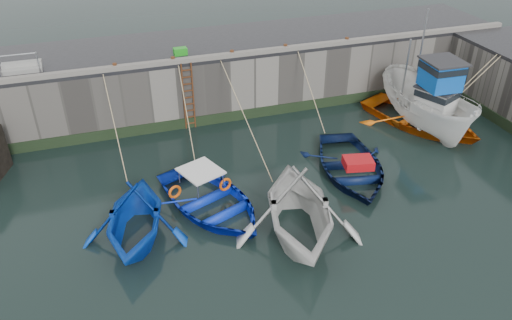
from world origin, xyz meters
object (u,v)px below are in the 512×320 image
object	(u,v)px
bollard_c	(232,53)
bollard_d	(285,47)
bollard_e	(347,40)
bollard_b	(173,60)
boat_far_white	(427,105)
boat_near_navy	(350,172)
bollard_a	(115,66)
ladder	(189,97)
boat_near_blue	(211,208)
boat_near_white	(138,236)
boat_far_orange	(422,117)
fish_crate	(180,51)
boat_near_blacktrim	(297,233)

from	to	relation	value
bollard_c	bollard_d	size ratio (longest dim) A/B	1.00
bollard_e	bollard_b	bearing A→B (deg)	180.00
bollard_b	bollard_c	world-z (taller)	same
boat_far_white	bollard_d	world-z (taller)	boat_far_white
boat_near_navy	bollard_a	bearing A→B (deg)	155.65
boat_near_navy	ladder	bearing A→B (deg)	144.68
boat_near_navy	boat_near_blue	bearing A→B (deg)	-163.04
boat_near_white	bollard_d	world-z (taller)	bollard_d
boat_near_blue	bollard_d	size ratio (longest dim) A/B	18.61
ladder	bollard_a	xyz separation A→B (m)	(-3.00, 0.34, 1.71)
boat_far_orange	bollard_c	xyz separation A→B (m)	(-8.27, 3.49, 2.90)
boat_near_blue	boat_near_white	bearing A→B (deg)	174.46
boat_near_blue	bollard_c	world-z (taller)	bollard_c
boat_far_orange	bollard_b	size ratio (longest dim) A/B	25.50
boat_near_navy	fish_crate	distance (m)	9.46
boat_near_blue	boat_far_orange	xyz separation A→B (m)	(11.08, 3.17, 0.40)
ladder	boat_near_blacktrim	world-z (taller)	ladder
boat_near_blacktrim	bollard_c	bearing A→B (deg)	101.02
boat_far_orange	fish_crate	distance (m)	11.73
ladder	bollard_d	distance (m)	5.11
boat_near_navy	bollard_d	xyz separation A→B (m)	(-0.57, 6.13, 3.30)
bollard_b	bollard_e	size ratio (longest dim) A/B	1.00
bollard_d	boat_near_blue	bearing A→B (deg)	-129.07
boat_near_blacktrim	boat_far_white	bearing A→B (deg)	44.95
boat_far_white	bollard_c	distance (m)	9.34
boat_far_white	bollard_a	distance (m)	14.17
boat_far_orange	bollard_b	bearing A→B (deg)	138.37
boat_near_white	boat_near_navy	world-z (taller)	boat_near_white
fish_crate	bollard_d	distance (m)	4.89
boat_near_blue	boat_near_navy	size ratio (longest dim) A/B	1.01
ladder	boat_near_navy	size ratio (longest dim) A/B	0.62
fish_crate	bollard_b	xyz separation A→B (m)	(-0.50, -0.92, -0.02)
boat_near_white	bollard_a	bearing A→B (deg)	101.55
bollard_a	bollard_d	xyz separation A→B (m)	(7.80, 0.00, 0.00)
bollard_c	bollard_d	world-z (taller)	same
boat_near_blue	bollard_b	world-z (taller)	bollard_b
boat_near_white	fish_crate	world-z (taller)	fish_crate
ladder	bollard_d	xyz separation A→B (m)	(4.80, 0.34, 1.71)
bollard_c	bollard_e	world-z (taller)	same
boat_far_orange	bollard_e	world-z (taller)	boat_far_orange
bollard_a	bollard_b	bearing A→B (deg)	0.00
boat_near_blacktrim	boat_far_white	world-z (taller)	boat_far_white
bollard_a	bollard_d	size ratio (longest dim) A/B	1.00
boat_far_white	bollard_a	size ratio (longest dim) A/B	23.97
boat_far_orange	bollard_d	world-z (taller)	boat_far_orange
boat_near_blacktrim	bollard_d	distance (m)	10.02
bollard_a	bollard_c	world-z (taller)	same
boat_near_navy	bollard_e	distance (m)	7.44
bollard_d	bollard_e	bearing A→B (deg)	0.00
fish_crate	bollard_e	world-z (taller)	fish_crate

